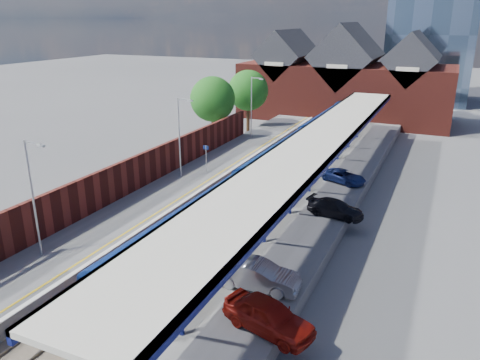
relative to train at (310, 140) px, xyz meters
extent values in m
plane|color=#5B5B5E|center=(-1.49, -4.96, -2.12)|extent=(240.00, 240.00, 0.00)
cube|color=#473D33|center=(-1.49, -14.96, -2.09)|extent=(6.00, 76.00, 0.06)
cube|color=slate|center=(-3.71, -14.96, -2.00)|extent=(0.07, 76.00, 0.14)
cube|color=slate|center=(-2.27, -14.96, -2.00)|extent=(0.07, 76.00, 0.14)
cube|color=slate|center=(-0.71, -14.96, -2.00)|extent=(0.07, 76.00, 0.14)
cube|color=slate|center=(0.73, -14.96, -2.00)|extent=(0.07, 76.00, 0.14)
cube|color=#565659|center=(-6.99, -14.96, -1.62)|extent=(5.00, 76.00, 1.00)
cube|color=#565659|center=(4.51, -14.96, -1.62)|extent=(6.00, 76.00, 1.00)
cube|color=silver|center=(-4.64, -14.96, -1.10)|extent=(0.30, 76.00, 0.05)
cube|color=silver|center=(1.66, -14.96, -1.10)|extent=(0.30, 76.00, 0.05)
cube|color=yellow|center=(-5.24, -14.96, -1.12)|extent=(0.14, 76.00, 0.01)
cube|color=navy|center=(0.01, -24.78, -0.22)|extent=(3.03, 16.04, 2.50)
cube|color=navy|center=(0.01, -24.78, 1.03)|extent=(3.03, 16.04, 0.60)
cube|color=navy|center=(0.01, -8.18, -0.22)|extent=(3.03, 16.04, 2.50)
cube|color=navy|center=(0.01, -8.18, 1.03)|extent=(3.03, 16.04, 0.60)
cube|color=navy|center=(0.01, 8.42, -0.22)|extent=(3.03, 16.04, 2.50)
cube|color=navy|center=(0.01, 8.42, 1.03)|extent=(3.03, 16.04, 0.60)
cube|color=navy|center=(0.01, 25.02, -0.22)|extent=(3.03, 16.04, 2.50)
cube|color=navy|center=(0.01, 25.02, 1.03)|extent=(3.03, 16.04, 0.60)
cube|color=black|center=(-1.41, 0.12, 0.23)|extent=(0.04, 60.54, 0.70)
cube|color=orange|center=(-1.42, 0.12, -0.57)|extent=(0.03, 55.27, 0.30)
cube|color=#B21B0B|center=(-1.43, 0.12, -0.82)|extent=(0.03, 55.27, 0.30)
cube|color=#F2B20C|center=(0.01, -32.70, -0.42)|extent=(2.82, 0.34, 2.10)
cube|color=black|center=(0.01, -32.80, 0.43)|extent=(2.30, 0.19, 0.90)
cube|color=black|center=(0.01, -30.38, -1.82)|extent=(2.00, 2.40, 0.60)
cube|color=black|center=(0.01, 30.62, -1.82)|extent=(2.00, 2.40, 0.60)
cylinder|color=navy|center=(3.51, -31.96, 0.98)|extent=(0.24, 0.24, 4.20)
cylinder|color=navy|center=(3.51, -26.96, 0.98)|extent=(0.24, 0.24, 4.20)
cylinder|color=navy|center=(3.51, -21.96, 0.98)|extent=(0.24, 0.24, 4.20)
cylinder|color=navy|center=(3.51, -16.96, 0.98)|extent=(0.24, 0.24, 4.20)
cylinder|color=navy|center=(3.51, -11.96, 0.98)|extent=(0.24, 0.24, 4.20)
cylinder|color=navy|center=(3.51, -6.96, 0.98)|extent=(0.24, 0.24, 4.20)
cylinder|color=navy|center=(3.51, -1.96, 0.98)|extent=(0.24, 0.24, 4.20)
cylinder|color=navy|center=(3.51, 3.04, 0.98)|extent=(0.24, 0.24, 4.20)
cylinder|color=navy|center=(3.51, 8.04, 0.98)|extent=(0.24, 0.24, 4.20)
cube|color=beige|center=(4.01, -12.96, 3.23)|extent=(4.50, 52.00, 0.25)
cube|color=navy|center=(1.86, -12.96, 3.08)|extent=(0.20, 52.00, 0.55)
cube|color=navy|center=(6.16, -12.96, 3.08)|extent=(0.20, 52.00, 0.55)
cylinder|color=#A5A8AA|center=(-7.99, -28.96, 2.38)|extent=(0.12, 0.12, 7.00)
cube|color=#A5A8AA|center=(-7.39, -28.96, 5.78)|extent=(1.20, 0.08, 0.08)
cube|color=#A5A8AA|center=(-6.79, -28.96, 5.68)|extent=(0.45, 0.18, 0.12)
cylinder|color=#A5A8AA|center=(-7.99, -12.96, 2.38)|extent=(0.12, 0.12, 7.00)
cube|color=#A5A8AA|center=(-7.39, -12.96, 5.78)|extent=(1.20, 0.08, 0.08)
cube|color=#A5A8AA|center=(-6.79, -12.96, 5.68)|extent=(0.45, 0.18, 0.12)
cylinder|color=#A5A8AA|center=(-7.99, 3.04, 2.38)|extent=(0.12, 0.12, 7.00)
cube|color=#A5A8AA|center=(-7.39, 3.04, 5.78)|extent=(1.20, 0.08, 0.08)
cube|color=#A5A8AA|center=(-6.79, 3.04, 5.68)|extent=(0.45, 0.18, 0.12)
cylinder|color=#A5A8AA|center=(-6.49, -10.96, 0.13)|extent=(0.08, 0.08, 2.50)
cube|color=#0C194C|center=(-6.49, -10.96, 1.18)|extent=(0.55, 0.06, 0.35)
cube|color=maroon|center=(-9.59, -20.96, 0.28)|extent=(0.35, 50.00, 2.80)
cube|color=maroon|center=(-1.49, 23.04, 1.88)|extent=(30.00, 12.00, 8.00)
cube|color=#232328|center=(-10.49, 23.04, 7.08)|extent=(7.13, 12.00, 7.13)
cube|color=#232328|center=(-1.49, 23.04, 7.08)|extent=(9.16, 12.00, 9.16)
cube|color=#232328|center=(7.51, 23.04, 7.08)|extent=(7.13, 12.00, 7.13)
cube|color=beige|center=(-10.49, 16.99, 6.08)|extent=(2.80, 0.15, 0.50)
cube|color=beige|center=(-1.49, 16.99, 6.08)|extent=(2.80, 0.15, 0.50)
cube|color=beige|center=(7.51, 16.99, 6.08)|extent=(2.80, 0.15, 0.50)
cylinder|color=#382314|center=(-11.99, 1.04, -0.12)|extent=(0.44, 0.44, 4.00)
sphere|color=#1B5516|center=(-11.99, 1.04, 3.38)|extent=(5.20, 5.20, 5.20)
sphere|color=#1B5516|center=(-11.19, 0.54, 2.68)|extent=(3.20, 3.20, 3.20)
cylinder|color=#382314|center=(-10.99, 9.04, -0.12)|extent=(0.44, 0.44, 4.00)
sphere|color=#1B5516|center=(-10.99, 9.04, 3.38)|extent=(5.20, 5.20, 5.20)
sphere|color=#1B5516|center=(-10.19, 8.54, 2.68)|extent=(3.20, 3.20, 3.20)
imported|color=maroon|center=(6.91, -30.10, -0.37)|extent=(4.73, 2.95, 1.50)
imported|color=#9D9DA1|center=(5.11, -27.04, -0.39)|extent=(4.54, 1.86, 1.46)
imported|color=black|center=(6.62, -16.11, -0.53)|extent=(4.26, 2.28, 1.17)
imported|color=navy|center=(5.58, -8.68, -0.59)|extent=(4.24, 3.13, 1.07)
camera|label=1|loc=(13.02, -46.77, 12.18)|focal=35.00mm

